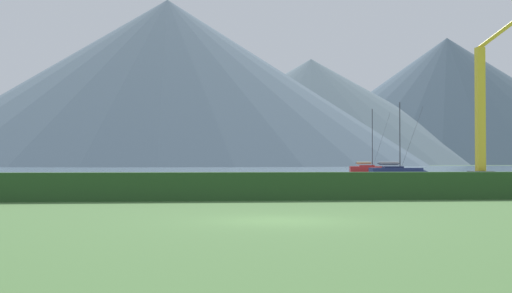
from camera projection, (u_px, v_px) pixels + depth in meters
The scene contains 9 objects.
ground_plane at pixel (281, 221), 20.78m from camera, with size 1000.00×1000.00×0.00m, color #477038.
harbor_water at pixel (197, 169), 157.04m from camera, with size 320.00×246.00×0.00m, color slate.
hedge_line at pixel (247, 186), 31.74m from camera, with size 80.00×1.20×1.27m, color #284C23.
sailboat_slip_1 at pixel (397, 171), 85.30m from camera, with size 7.22×2.26×8.98m.
sailboat_slip_6 at pixel (370, 168), 112.87m from camera, with size 7.24×2.86×10.24m.
dock_crane at pixel (484, 117), 69.62m from camera, with size 9.07×2.00×19.13m.
distant_hill_west_ridge at pixel (311, 112), 397.86m from camera, with size 205.73×205.73×59.95m, color slate.
distant_hill_central_peak at pixel (447, 101), 427.05m from camera, with size 218.71×218.71×77.13m, color #425666.
distant_hill_far_shoulder at pixel (167, 82), 318.75m from camera, with size 231.90×231.90×75.47m, color #4C6070.
Camera 1 is at (-2.84, -20.64, 1.76)m, focal length 49.26 mm.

